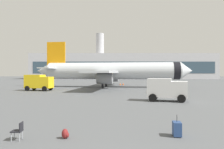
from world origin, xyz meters
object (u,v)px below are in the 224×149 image
object	(u,v)px
safety_cone_outer	(120,84)
traveller_backpack	(65,134)
cargo_van	(167,89)
safety_cone_near	(148,90)
service_truck	(39,82)
safety_cone_mid	(157,87)
gate_chair	(18,130)
airplane_at_gate	(112,71)
rolling_suitcase	(177,129)
safety_cone_far	(123,84)

from	to	relation	value
safety_cone_outer	traveller_backpack	bearing A→B (deg)	-95.32
cargo_van	safety_cone_near	distance (m)	11.44
service_truck	safety_cone_mid	world-z (taller)	service_truck
safety_cone_near	gate_chair	size ratio (longest dim) A/B	0.82
airplane_at_gate	rolling_suitcase	xyz separation A→B (m)	(3.32, -39.28, -3.27)
rolling_suitcase	traveller_backpack	world-z (taller)	rolling_suitcase
airplane_at_gate	safety_cone_mid	size ratio (longest dim) A/B	45.16
cargo_van	traveller_backpack	size ratio (longest dim) A/B	9.96
airplane_at_gate	service_truck	bearing A→B (deg)	-142.97
safety_cone_mid	gate_chair	bearing A→B (deg)	-111.59
rolling_suitcase	safety_cone_outer	bearing A→B (deg)	91.34
safety_cone_near	safety_cone_mid	distance (m)	8.64
safety_cone_outer	traveller_backpack	xyz separation A→B (m)	(-4.50, -48.35, -0.09)
airplane_at_gate	safety_cone_outer	world-z (taller)	airplane_at_gate
safety_cone_mid	cargo_van	bearing A→B (deg)	-98.11
safety_cone_outer	rolling_suitcase	bearing A→B (deg)	-88.66
cargo_van	rolling_suitcase	xyz separation A→B (m)	(-2.93, -14.08, -1.06)
airplane_at_gate	safety_cone_mid	world-z (taller)	airplane_at_gate
safety_cone_near	traveller_backpack	distance (m)	27.14
traveller_backpack	safety_cone_near	bearing A→B (deg)	72.22
rolling_suitcase	gate_chair	xyz separation A→B (m)	(-7.83, -0.65, 0.11)
airplane_at_gate	safety_cone_outer	distance (m)	9.56
safety_cone_outer	safety_cone_far	bearing A→B (deg)	15.96
rolling_suitcase	safety_cone_far	bearing A→B (deg)	90.42
airplane_at_gate	rolling_suitcase	size ratio (longest dim) A/B	32.50
safety_cone_near	rolling_suitcase	world-z (taller)	rolling_suitcase
service_truck	safety_cone_mid	bearing A→B (deg)	11.05
safety_cone_mid	rolling_suitcase	world-z (taller)	rolling_suitcase
safety_cone_near	traveller_backpack	bearing A→B (deg)	-107.78
airplane_at_gate	safety_cone_near	bearing A→B (deg)	-66.58
safety_cone_far	rolling_suitcase	size ratio (longest dim) A/B	0.69
safety_cone_outer	traveller_backpack	distance (m)	48.56
safety_cone_far	rolling_suitcase	world-z (taller)	rolling_suitcase
safety_cone_mid	safety_cone_outer	xyz separation A→B (m)	(-6.83, 14.41, -0.06)
service_truck	safety_cone_outer	bearing A→B (deg)	50.34
cargo_van	safety_cone_mid	distance (m)	19.70
safety_cone_far	safety_cone_outer	world-z (taller)	safety_cone_far
safety_cone_near	traveller_backpack	size ratio (longest dim) A/B	1.48
cargo_van	traveller_backpack	bearing A→B (deg)	-120.63
safety_cone_far	gate_chair	xyz separation A→B (m)	(-7.47, -48.83, 0.13)
cargo_van	rolling_suitcase	world-z (taller)	cargo_van
safety_cone_outer	cargo_van	bearing A→B (deg)	-83.17
safety_cone_near	safety_cone_outer	size ratio (longest dim) A/B	1.07
airplane_at_gate	safety_cone_near	size ratio (longest dim) A/B	50.47
cargo_van	safety_cone_outer	distance (m)	34.15
safety_cone_mid	rolling_suitcase	bearing A→B (deg)	-99.65
service_truck	rolling_suitcase	distance (m)	33.65
airplane_at_gate	rolling_suitcase	world-z (taller)	airplane_at_gate
safety_cone_mid	safety_cone_far	xyz separation A→B (m)	(-6.06, 14.63, -0.02)
service_truck	safety_cone_outer	xyz separation A→B (m)	(15.57, 18.78, -1.28)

